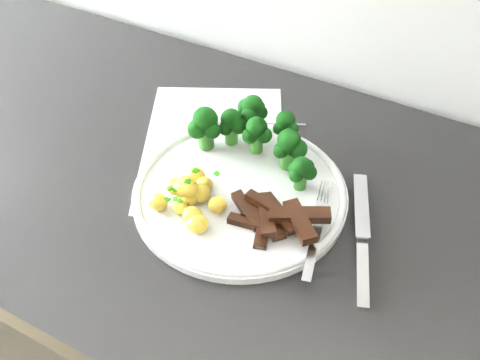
{
  "coord_description": "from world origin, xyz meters",
  "views": [
    {
      "loc": [
        0.17,
        1.22,
        1.4
      ],
      "look_at": [
        -0.08,
        1.68,
        0.9
      ],
      "focal_mm": 41.87,
      "sensor_mm": 36.0,
      "label": 1
    }
  ],
  "objects_px": {
    "potatoes": "(190,196)",
    "knife": "(362,252)",
    "fork": "(316,232)",
    "beef_strips": "(274,217)",
    "counter": "(215,344)",
    "recipe_paper": "(214,145)",
    "plate": "(240,192)",
    "broccoli": "(255,131)"
  },
  "relations": [
    {
      "from": "fork",
      "to": "counter",
      "type": "bearing_deg",
      "value": 170.85
    },
    {
      "from": "potatoes",
      "to": "plate",
      "type": "bearing_deg",
      "value": 48.25
    },
    {
      "from": "counter",
      "to": "broccoli",
      "type": "relative_size",
      "value": 12.2
    },
    {
      "from": "recipe_paper",
      "to": "knife",
      "type": "xyz_separation_m",
      "value": [
        0.26,
        -0.09,
        0.01
      ]
    },
    {
      "from": "potatoes",
      "to": "fork",
      "type": "distance_m",
      "value": 0.17
    },
    {
      "from": "broccoli",
      "to": "counter",
      "type": "bearing_deg",
      "value": -116.65
    },
    {
      "from": "beef_strips",
      "to": "knife",
      "type": "distance_m",
      "value": 0.11
    },
    {
      "from": "potatoes",
      "to": "knife",
      "type": "bearing_deg",
      "value": 8.29
    },
    {
      "from": "broccoli",
      "to": "beef_strips",
      "type": "xyz_separation_m",
      "value": [
        0.08,
        -0.11,
        -0.03
      ]
    },
    {
      "from": "recipe_paper",
      "to": "beef_strips",
      "type": "xyz_separation_m",
      "value": [
        0.15,
        -0.1,
        0.02
      ]
    },
    {
      "from": "beef_strips",
      "to": "recipe_paper",
      "type": "bearing_deg",
      "value": 145.46
    },
    {
      "from": "broccoli",
      "to": "potatoes",
      "type": "relative_size",
      "value": 2.01
    },
    {
      "from": "broccoli",
      "to": "fork",
      "type": "distance_m",
      "value": 0.17
    },
    {
      "from": "beef_strips",
      "to": "potatoes",
      "type": "bearing_deg",
      "value": -168.74
    },
    {
      "from": "knife",
      "to": "broccoli",
      "type": "bearing_deg",
      "value": 153.92
    },
    {
      "from": "recipe_paper",
      "to": "plate",
      "type": "xyz_separation_m",
      "value": [
        0.08,
        -0.07,
        0.01
      ]
    },
    {
      "from": "broccoli",
      "to": "potatoes",
      "type": "distance_m",
      "value": 0.13
    },
    {
      "from": "counter",
      "to": "recipe_paper",
      "type": "bearing_deg",
      "value": 111.5
    },
    {
      "from": "plate",
      "to": "broccoli",
      "type": "distance_m",
      "value": 0.09
    },
    {
      "from": "counter",
      "to": "potatoes",
      "type": "xyz_separation_m",
      "value": [
        0.01,
        -0.05,
        0.46
      ]
    },
    {
      "from": "plate",
      "to": "beef_strips",
      "type": "xyz_separation_m",
      "value": [
        0.06,
        -0.03,
        0.01
      ]
    },
    {
      "from": "counter",
      "to": "plate",
      "type": "relative_size",
      "value": 8.18
    },
    {
      "from": "broccoli",
      "to": "beef_strips",
      "type": "height_order",
      "value": "broccoli"
    },
    {
      "from": "potatoes",
      "to": "beef_strips",
      "type": "relative_size",
      "value": 0.72
    },
    {
      "from": "recipe_paper",
      "to": "knife",
      "type": "relative_size",
      "value": 1.73
    },
    {
      "from": "plate",
      "to": "knife",
      "type": "relative_size",
      "value": 1.42
    },
    {
      "from": "counter",
      "to": "knife",
      "type": "xyz_separation_m",
      "value": [
        0.23,
        -0.02,
        0.44
      ]
    },
    {
      "from": "counter",
      "to": "fork",
      "type": "xyz_separation_m",
      "value": [
        0.17,
        -0.03,
        0.45
      ]
    },
    {
      "from": "potatoes",
      "to": "beef_strips",
      "type": "bearing_deg",
      "value": 11.26
    },
    {
      "from": "broccoli",
      "to": "knife",
      "type": "distance_m",
      "value": 0.22
    },
    {
      "from": "broccoli",
      "to": "beef_strips",
      "type": "distance_m",
      "value": 0.14
    },
    {
      "from": "recipe_paper",
      "to": "fork",
      "type": "height_order",
      "value": "fork"
    },
    {
      "from": "counter",
      "to": "plate",
      "type": "distance_m",
      "value": 0.45
    },
    {
      "from": "recipe_paper",
      "to": "beef_strips",
      "type": "relative_size",
      "value": 2.61
    },
    {
      "from": "counter",
      "to": "fork",
      "type": "distance_m",
      "value": 0.49
    },
    {
      "from": "counter",
      "to": "beef_strips",
      "type": "height_order",
      "value": "beef_strips"
    },
    {
      "from": "potatoes",
      "to": "fork",
      "type": "xyz_separation_m",
      "value": [
        0.16,
        0.03,
        -0.01
      ]
    },
    {
      "from": "recipe_paper",
      "to": "fork",
      "type": "xyz_separation_m",
      "value": [
        0.2,
        -0.1,
        0.02
      ]
    },
    {
      "from": "beef_strips",
      "to": "fork",
      "type": "height_order",
      "value": "beef_strips"
    },
    {
      "from": "counter",
      "to": "beef_strips",
      "type": "distance_m",
      "value": 0.47
    },
    {
      "from": "recipe_paper",
      "to": "broccoli",
      "type": "bearing_deg",
      "value": 4.05
    },
    {
      "from": "counter",
      "to": "recipe_paper",
      "type": "height_order",
      "value": "recipe_paper"
    }
  ]
}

